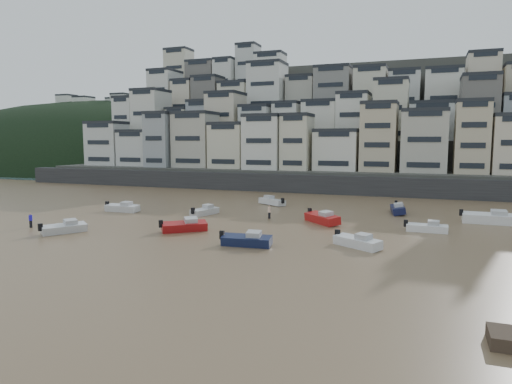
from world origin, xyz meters
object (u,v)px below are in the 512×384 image
at_px(boat_b, 357,240).
at_px(boat_i, 398,208).
at_px(boat_h, 272,200).
at_px(person_blue, 31,220).
at_px(boat_d, 427,226).
at_px(person_pink, 269,212).
at_px(boat_c, 184,225).
at_px(boat_e, 322,217).
at_px(boat_j, 64,227).
at_px(boat_g, 490,216).
at_px(boat_a, 247,239).
at_px(boat_k, 122,206).
at_px(boat_f, 205,210).

relative_size(boat_b, boat_i, 0.94).
distance_m(boat_h, person_blue, 34.44).
height_order(boat_d, person_pink, person_pink).
relative_size(boat_c, boat_e, 0.91).
relative_size(boat_j, person_pink, 2.94).
bearing_deg(boat_g, boat_h, 169.65).
bearing_deg(boat_d, boat_b, -120.15).
bearing_deg(boat_i, boat_d, 8.72).
bearing_deg(boat_b, boat_j, -140.39).
xyz_separation_m(boat_a, boat_e, (4.20, 14.61, 0.10)).
height_order(boat_a, boat_b, same).
bearing_deg(boat_k, boat_b, -16.83).
bearing_deg(person_blue, boat_d, 17.31).
distance_m(boat_a, person_pink, 15.70).
xyz_separation_m(boat_a, boat_k, (-24.50, 13.48, 0.03)).
xyz_separation_m(boat_b, boat_j, (-31.23, -4.54, -0.03)).
distance_m(person_blue, person_pink, 28.78).
distance_m(boat_e, person_blue, 34.65).
relative_size(boat_g, boat_j, 1.34).
height_order(boat_b, person_blue, person_blue).
bearing_deg(boat_j, boat_c, -33.80).
height_order(boat_c, boat_d, boat_c).
height_order(boat_g, boat_h, boat_g).
relative_size(boat_k, person_pink, 3.17).
distance_m(boat_e, boat_g, 20.48).
bearing_deg(person_pink, boat_b, -43.04).
xyz_separation_m(boat_c, person_pink, (6.21, 11.29, 0.12)).
xyz_separation_m(boat_e, boat_h, (-10.83, 12.89, -0.08)).
bearing_deg(boat_k, boat_h, 37.79).
bearing_deg(boat_e, boat_b, -18.65).
distance_m(boat_f, boat_g, 36.29).
relative_size(boat_d, boat_g, 0.70).
height_order(boat_f, boat_k, boat_k).
height_order(boat_g, boat_k, boat_g).
relative_size(person_blue, person_pink, 1.00).
height_order(boat_i, boat_j, boat_i).
bearing_deg(boat_e, person_blue, -110.79).
bearing_deg(boat_a, boat_g, 36.62).
xyz_separation_m(boat_a, boat_j, (-21.13, -1.31, -0.03)).
bearing_deg(boat_d, boat_c, -158.62).
bearing_deg(person_pink, boat_d, -6.06).
xyz_separation_m(boat_c, boat_i, (21.64, 21.55, 0.03)).
relative_size(boat_c, boat_g, 0.80).
relative_size(boat_f, boat_i, 0.88).
bearing_deg(boat_g, boat_i, 159.82).
relative_size(boat_c, person_pink, 3.15).
relative_size(boat_b, person_pink, 3.05).
xyz_separation_m(boat_f, boat_h, (5.59, 12.33, 0.06)).
height_order(boat_a, person_blue, person_blue).
bearing_deg(boat_b, boat_f, -176.81).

